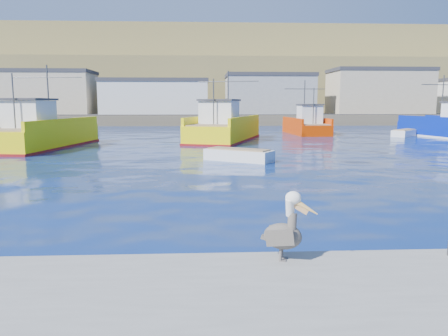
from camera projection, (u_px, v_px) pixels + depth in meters
name	position (u px, v px, depth m)	size (l,w,h in m)	color
ground	(275.00, 232.00, 12.00)	(260.00, 260.00, 0.00)	navy
dock_bollards	(334.00, 250.00, 8.58)	(36.20, 0.20, 0.30)	#4C4C4C
far_shore	(209.00, 83.00, 118.57)	(200.00, 81.00, 24.00)	brown
trawler_yellow_a	(41.00, 134.00, 34.80)	(6.15, 13.25, 6.70)	#FCE709
trawler_yellow_b	(224.00, 129.00, 41.38)	(8.09, 13.38, 6.69)	#FCE709
boat_orange	(307.00, 125.00, 50.18)	(4.77, 9.24, 6.18)	#C63101
skiff_mid	(239.00, 156.00, 26.89)	(4.36, 3.57, 0.92)	silver
skiff_far	(405.00, 134.00, 46.98)	(4.09, 4.03, 0.92)	silver
pelican	(285.00, 231.00, 8.41)	(1.09, 0.67, 1.37)	#595451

